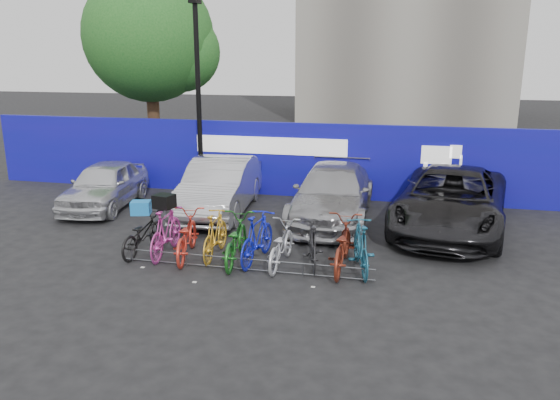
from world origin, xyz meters
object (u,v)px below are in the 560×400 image
(bike_rack, at_px, (243,264))
(bike_0, at_px, (143,234))
(car_3, at_px, (451,200))
(bike_9, at_px, (361,247))
(car_0, at_px, (105,185))
(bike_4, at_px, (235,240))
(tree, at_px, (155,40))
(car_1, at_px, (220,186))
(bike_6, at_px, (281,245))
(lamppost, at_px, (198,95))
(bike_2, at_px, (186,236))
(bike_7, at_px, (313,244))
(bike_5, at_px, (257,238))
(bike_8, at_px, (342,245))
(bike_3, at_px, (215,235))
(car_2, at_px, (333,194))
(bike_1, at_px, (166,232))

(bike_rack, distance_m, bike_0, 2.67)
(car_3, distance_m, bike_9, 4.04)
(car_0, height_order, bike_4, car_0)
(bike_rack, relative_size, bike_0, 3.11)
(car_0, height_order, bike_0, car_0)
(tree, relative_size, car_1, 1.63)
(bike_0, bearing_deg, bike_6, -177.01)
(lamppost, xyz_separation_m, bike_2, (1.71, -5.51, -2.75))
(car_0, bearing_deg, bike_2, -47.75)
(bike_7, bearing_deg, bike_5, -12.04)
(bike_5, xyz_separation_m, bike_8, (1.88, -0.02, -0.01))
(bike_3, relative_size, bike_8, 0.85)
(bike_3, bearing_deg, bike_5, 173.41)
(bike_3, bearing_deg, bike_9, 175.17)
(tree, distance_m, car_2, 11.21)
(lamppost, height_order, bike_9, lamppost)
(bike_5, distance_m, bike_6, 0.58)
(car_0, bearing_deg, bike_5, -37.65)
(car_3, height_order, bike_3, car_3)
(bike_0, relative_size, bike_1, 0.95)
(bike_7, bearing_deg, bike_8, 163.19)
(bike_3, xyz_separation_m, bike_7, (2.25, -0.05, -0.04))
(lamppost, distance_m, bike_3, 6.43)
(tree, bearing_deg, bike_2, -62.53)
(bike_6, xyz_separation_m, bike_8, (1.32, 0.10, 0.07))
(car_3, height_order, bike_2, car_3)
(bike_7, bearing_deg, tree, -64.04)
(bike_0, xyz_separation_m, bike_9, (5.04, -0.02, 0.08))
(bike_rack, relative_size, bike_2, 2.81)
(bike_5, bearing_deg, bike_3, 2.20)
(bike_0, distance_m, bike_1, 0.59)
(lamppost, relative_size, bike_9, 3.30)
(bike_6, height_order, bike_7, bike_7)
(tree, bearing_deg, car_1, -53.35)
(bike_3, xyz_separation_m, bike_9, (3.30, -0.15, 0.02))
(bike_8, bearing_deg, bike_5, 0.13)
(lamppost, relative_size, bike_1, 3.24)
(car_3, distance_m, bike_7, 4.60)
(bike_6, relative_size, bike_7, 1.10)
(tree, height_order, bike_4, tree)
(car_2, height_order, bike_1, car_2)
(tree, xyz_separation_m, car_3, (11.28, -6.66, -4.27))
(bike_1, bearing_deg, bike_rack, 161.50)
(bike_9, bearing_deg, bike_1, -13.48)
(tree, relative_size, bike_5, 4.15)
(bike_1, bearing_deg, tree, -67.93)
(bike_5, bearing_deg, bike_2, 10.39)
(bike_1, bearing_deg, bike_2, 170.50)
(car_2, bearing_deg, car_3, -4.96)
(bike_4, bearing_deg, car_2, -118.82)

